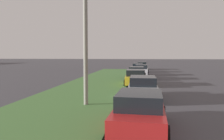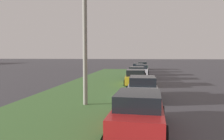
{
  "view_description": "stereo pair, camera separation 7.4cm",
  "coord_description": "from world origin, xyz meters",
  "px_view_note": "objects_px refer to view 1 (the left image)",
  "views": [
    {
      "loc": [
        -2.75,
        3.81,
        2.84
      ],
      "look_at": [
        17.39,
        6.43,
        1.47
      ],
      "focal_mm": 35.87,
      "sensor_mm": 36.0,
      "label": 1
    },
    {
      "loc": [
        -2.74,
        3.73,
        2.84
      ],
      "look_at": [
        17.39,
        6.43,
        1.47
      ],
      "focal_mm": 35.87,
      "sensor_mm": 36.0,
      "label": 2
    }
  ],
  "objects_px": {
    "parked_car_silver": "(143,88)",
    "parked_car_white": "(141,70)",
    "parked_car_black": "(137,73)",
    "parked_car_blue": "(138,68)",
    "parked_car_red": "(140,111)",
    "parked_car_green": "(142,66)",
    "parked_car_yellow": "(135,78)",
    "streetlight": "(92,26)"
  },
  "relations": [
    {
      "from": "parked_car_silver",
      "to": "parked_car_white",
      "type": "relative_size",
      "value": 0.99
    },
    {
      "from": "parked_car_black",
      "to": "parked_car_blue",
      "type": "xyz_separation_m",
      "value": [
        10.78,
        0.02,
        0.0
      ]
    },
    {
      "from": "parked_car_red",
      "to": "parked_car_green",
      "type": "bearing_deg",
      "value": 2.66
    },
    {
      "from": "parked_car_silver",
      "to": "parked_car_yellow",
      "type": "xyz_separation_m",
      "value": [
        6.56,
        0.66,
        0.0
      ]
    },
    {
      "from": "parked_car_white",
      "to": "streetlight",
      "type": "distance_m",
      "value": 20.25
    },
    {
      "from": "parked_car_yellow",
      "to": "streetlight",
      "type": "relative_size",
      "value": 0.58
    },
    {
      "from": "parked_car_white",
      "to": "parked_car_yellow",
      "type": "bearing_deg",
      "value": 178.82
    },
    {
      "from": "parked_car_blue",
      "to": "streetlight",
      "type": "distance_m",
      "value": 25.55
    },
    {
      "from": "parked_car_yellow",
      "to": "parked_car_black",
      "type": "relative_size",
      "value": 0.99
    },
    {
      "from": "parked_car_red",
      "to": "parked_car_silver",
      "type": "bearing_deg",
      "value": 1.46
    },
    {
      "from": "parked_car_silver",
      "to": "parked_car_black",
      "type": "bearing_deg",
      "value": 2.6
    },
    {
      "from": "parked_car_red",
      "to": "parked_car_black",
      "type": "distance_m",
      "value": 17.88
    },
    {
      "from": "parked_car_yellow",
      "to": "parked_car_green",
      "type": "height_order",
      "value": "same"
    },
    {
      "from": "parked_car_silver",
      "to": "parked_car_yellow",
      "type": "distance_m",
      "value": 6.6
    },
    {
      "from": "parked_car_black",
      "to": "parked_car_blue",
      "type": "relative_size",
      "value": 1.01
    },
    {
      "from": "parked_car_silver",
      "to": "parked_car_green",
      "type": "distance_m",
      "value": 29.25
    },
    {
      "from": "parked_car_black",
      "to": "parked_car_blue",
      "type": "bearing_deg",
      "value": 2.85
    },
    {
      "from": "parked_car_silver",
      "to": "streetlight",
      "type": "xyz_separation_m",
      "value": [
        -2.65,
        2.76,
        3.67
      ]
    },
    {
      "from": "parked_car_white",
      "to": "streetlight",
      "type": "relative_size",
      "value": 0.58
    },
    {
      "from": "parked_car_blue",
      "to": "parked_car_silver",
      "type": "bearing_deg",
      "value": -177.6
    },
    {
      "from": "parked_car_silver",
      "to": "parked_car_white",
      "type": "height_order",
      "value": "same"
    },
    {
      "from": "parked_car_yellow",
      "to": "parked_car_black",
      "type": "xyz_separation_m",
      "value": [
        5.2,
        -0.03,
        0.0
      ]
    },
    {
      "from": "parked_car_yellow",
      "to": "parked_car_blue",
      "type": "height_order",
      "value": "same"
    },
    {
      "from": "parked_car_white",
      "to": "parked_car_blue",
      "type": "xyz_separation_m",
      "value": [
        5.47,
        0.56,
        0.0
      ]
    },
    {
      "from": "parked_car_green",
      "to": "streetlight",
      "type": "relative_size",
      "value": 0.59
    },
    {
      "from": "parked_car_silver",
      "to": "parked_car_yellow",
      "type": "relative_size",
      "value": 0.99
    },
    {
      "from": "parked_car_red",
      "to": "parked_car_blue",
      "type": "relative_size",
      "value": 1.01
    },
    {
      "from": "parked_car_black",
      "to": "parked_car_white",
      "type": "height_order",
      "value": "same"
    },
    {
      "from": "parked_car_green",
      "to": "parked_car_yellow",
      "type": "bearing_deg",
      "value": 175.11
    },
    {
      "from": "parked_car_silver",
      "to": "parked_car_yellow",
      "type": "bearing_deg",
      "value": 5.29
    },
    {
      "from": "parked_car_red",
      "to": "parked_car_silver",
      "type": "distance_m",
      "value": 6.11
    },
    {
      "from": "parked_car_blue",
      "to": "parked_car_green",
      "type": "height_order",
      "value": "same"
    },
    {
      "from": "streetlight",
      "to": "parked_car_white",
      "type": "bearing_deg",
      "value": -7.74
    },
    {
      "from": "parked_car_yellow",
      "to": "parked_car_silver",
      "type": "bearing_deg",
      "value": -175.89
    },
    {
      "from": "parked_car_black",
      "to": "parked_car_blue",
      "type": "height_order",
      "value": "same"
    },
    {
      "from": "parked_car_silver",
      "to": "streetlight",
      "type": "relative_size",
      "value": 0.58
    },
    {
      "from": "parked_car_black",
      "to": "parked_car_silver",
      "type": "bearing_deg",
      "value": -174.19
    },
    {
      "from": "parked_car_red",
      "to": "parked_car_black",
      "type": "xyz_separation_m",
      "value": [
        17.88,
        0.47,
        0.0
      ]
    },
    {
      "from": "streetlight",
      "to": "parked_car_red",
      "type": "bearing_deg",
      "value": -143.03
    },
    {
      "from": "parked_car_red",
      "to": "parked_car_blue",
      "type": "xyz_separation_m",
      "value": [
        28.66,
        0.49,
        0.0
      ]
    },
    {
      "from": "parked_car_green",
      "to": "streetlight",
      "type": "height_order",
      "value": "streetlight"
    },
    {
      "from": "parked_car_white",
      "to": "streetlight",
      "type": "xyz_separation_m",
      "value": [
        -19.73,
        2.68,
        3.67
      ]
    }
  ]
}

